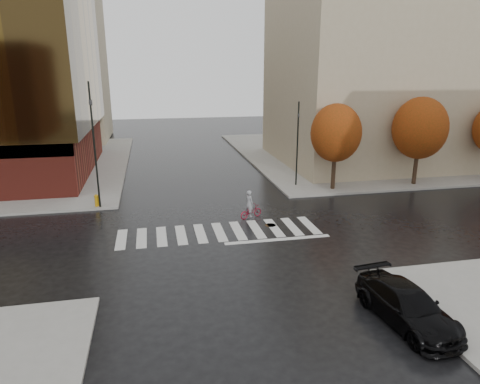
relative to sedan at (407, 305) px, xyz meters
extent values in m
plane|color=black|center=(-5.36, 9.93, -0.69)|extent=(120.00, 120.00, 0.00)
cube|color=gray|center=(15.64, 30.93, -0.61)|extent=(30.00, 30.00, 0.15)
cube|color=silver|center=(-5.36, 10.43, -0.68)|extent=(12.00, 3.00, 0.01)
cube|color=tan|center=(11.64, 26.93, 8.46)|extent=(16.00, 16.00, 18.00)
cube|color=tan|center=(-21.36, 46.93, 9.46)|extent=(14.00, 12.00, 20.00)
cylinder|color=black|center=(4.64, 17.33, 0.86)|extent=(0.32, 0.32, 2.80)
ellipsoid|color=#9A330E|center=(4.64, 17.33, 3.78)|extent=(3.80, 3.80, 4.37)
cylinder|color=black|center=(11.64, 17.33, 0.86)|extent=(0.32, 0.32, 2.80)
ellipsoid|color=#9A330E|center=(11.64, 17.33, 3.94)|extent=(4.20, 4.20, 4.83)
imported|color=black|center=(0.00, 0.00, 0.00)|extent=(2.46, 4.93, 1.38)
imported|color=maroon|center=(-3.02, 12.43, -0.27)|extent=(1.69, 1.17, 0.84)
imported|color=gray|center=(-3.12, 12.43, 0.28)|extent=(0.63, 0.74, 1.71)
cylinder|color=black|center=(-12.55, 16.23, 3.56)|extent=(0.12, 0.12, 8.20)
imported|color=black|center=(-12.55, 16.23, 6.53)|extent=(0.24, 0.21, 1.03)
cylinder|color=black|center=(2.20, 18.93, 2.73)|extent=(0.12, 0.12, 6.54)
imported|color=black|center=(2.20, 18.93, 5.10)|extent=(0.18, 0.20, 0.82)
cylinder|color=#B9810A|center=(-12.76, 16.43, -0.20)|extent=(0.27, 0.27, 0.68)
sphere|color=#B9810A|center=(-12.76, 16.43, 0.15)|extent=(0.30, 0.30, 0.30)
cylinder|color=#402C17|center=(-2.16, 10.89, -0.68)|extent=(0.76, 0.76, 0.01)
camera|label=1|loc=(-8.91, -12.45, 8.45)|focal=32.00mm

